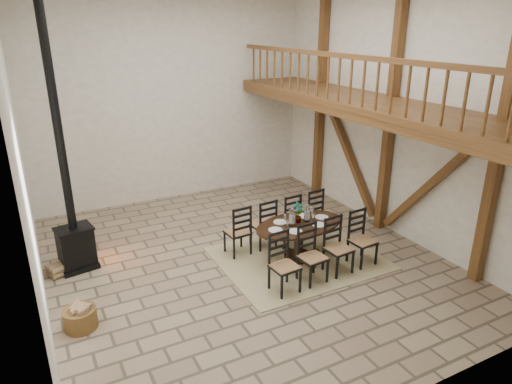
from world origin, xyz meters
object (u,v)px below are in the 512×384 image
log_stack (58,270)px  wood_stove (71,213)px  log_basket (80,318)px  dining_table (299,241)px

log_stack → wood_stove: bearing=13.8°
wood_stove → log_basket: bearing=-106.1°
log_basket → log_stack: log_basket is taller
wood_stove → log_basket: size_ratio=10.24×
dining_table → log_basket: 4.07m
wood_stove → log_stack: wood_stove is taller
dining_table → log_stack: size_ratio=5.69×
log_basket → log_stack: size_ratio=1.16×
wood_stove → log_basket: wood_stove is taller
dining_table → log_basket: dining_table is taller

